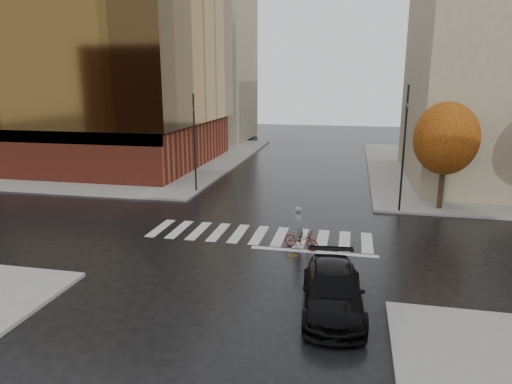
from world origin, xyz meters
TOP-DOWN VIEW (x-y plane):
  - ground at (0.00, 0.00)m, footprint 120.00×120.00m
  - sidewalk_nw at (-21.00, 21.00)m, footprint 30.00×30.00m
  - crosswalk at (0.00, 0.50)m, footprint 12.00×3.00m
  - office_glass at (-22.00, 17.99)m, footprint 27.00×19.00m
  - building_nw_far at (-16.00, 37.00)m, footprint 14.00×12.00m
  - tree_ne_a at (10.00, 7.40)m, footprint 3.80×3.80m
  - sedan at (4.13, -6.75)m, footprint 2.53×5.31m
  - cyclist at (2.34, -1.00)m, footprint 1.93×1.28m
  - traffic_light_nw at (-6.30, 8.65)m, footprint 0.21×0.19m
  - traffic_light_ne at (7.52, 6.30)m, footprint 0.18×0.21m
  - fire_hydrant at (-10.00, 9.94)m, footprint 0.23×0.23m
  - manhole at (2.10, -2.00)m, footprint 0.59×0.59m

SIDE VIEW (x-z plane):
  - ground at x=0.00m, z-range 0.00..0.00m
  - crosswalk at x=0.00m, z-range 0.00..0.01m
  - manhole at x=2.10m, z-range 0.00..0.01m
  - sidewalk_nw at x=-21.00m, z-range 0.00..0.15m
  - fire_hydrant at x=-10.00m, z-range 0.18..0.84m
  - cyclist at x=2.34m, z-range -0.33..1.74m
  - sedan at x=4.13m, z-range 0.00..1.49m
  - traffic_light_nw at x=-6.30m, z-range 0.57..7.38m
  - traffic_light_ne at x=7.52m, z-range 0.69..8.15m
  - tree_ne_a at x=10.00m, z-range 1.20..7.71m
  - office_glass at x=-22.00m, z-range 0.28..16.28m
  - building_nw_far at x=-16.00m, z-range 0.15..20.15m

